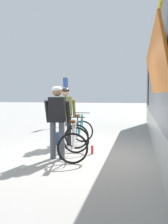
# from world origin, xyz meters

# --- Properties ---
(ground_plane) EXTENTS (80.00, 80.00, 0.00)m
(ground_plane) POSITION_xyz_m (0.00, 0.00, 0.00)
(ground_plane) COLOR #A09E99
(cyclist_near_in_olive) EXTENTS (0.63, 0.35, 1.76)m
(cyclist_near_in_olive) POSITION_xyz_m (-0.85, 1.05, 1.05)
(cyclist_near_in_olive) COLOR #232328
(cyclist_near_in_olive) RESTS_ON ground
(cyclist_far_in_dark) EXTENTS (0.62, 0.33, 1.76)m
(cyclist_far_in_dark) POSITION_xyz_m (-0.57, -0.58, 1.05)
(cyclist_far_in_dark) COLOR #4C515B
(cyclist_far_in_dark) RESTS_ON ground
(bicycle_near_teal) EXTENTS (0.77, 1.11, 0.99)m
(bicycle_near_teal) POSITION_xyz_m (-0.42, 1.12, 0.40)
(bicycle_near_teal) COLOR black
(bicycle_near_teal) RESTS_ON ground
(bicycle_far_white) EXTENTS (0.89, 1.18, 0.99)m
(bicycle_far_white) POSITION_xyz_m (-0.18, -0.44, 0.40)
(bicycle_far_white) COLOR black
(bicycle_far_white) RESTS_ON ground
(backpack_on_platform) EXTENTS (0.32, 0.26, 0.40)m
(backpack_on_platform) POSITION_xyz_m (-1.05, 1.03, 0.20)
(backpack_on_platform) COLOR navy
(backpack_on_platform) RESTS_ON ground
(water_bottle_near_the_bikes) EXTENTS (0.07, 0.07, 0.23)m
(water_bottle_near_the_bikes) POSITION_xyz_m (0.17, 0.08, 0.11)
(water_bottle_near_the_bikes) COLOR red
(water_bottle_near_the_bikes) RESTS_ON ground
(platform_sign_post) EXTENTS (0.08, 0.70, 2.40)m
(platform_sign_post) POSITION_xyz_m (-2.18, 5.52, 1.62)
(platform_sign_post) COLOR #595B60
(platform_sign_post) RESTS_ON ground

